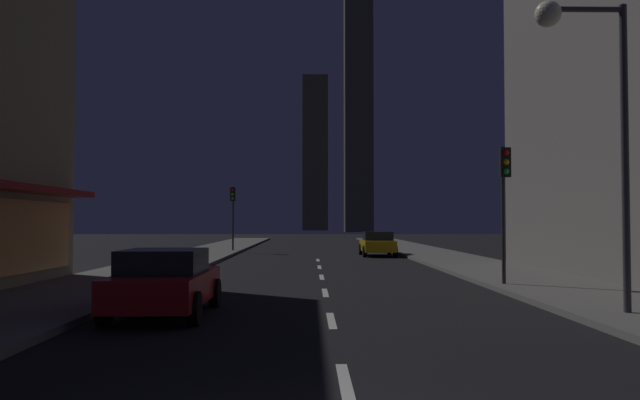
{
  "coord_description": "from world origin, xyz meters",
  "views": [
    {
      "loc": [
        -0.46,
        -5.02,
        2.05
      ],
      "look_at": [
        0.0,
        22.58,
        2.97
      ],
      "focal_mm": 36.4,
      "sensor_mm": 36.0,
      "label": 1
    }
  ],
  "objects_px": {
    "car_parked_near": "(165,282)",
    "traffic_light_near_right": "(504,184)",
    "car_parked_far": "(377,243)",
    "street_lamp_right": "(585,79)",
    "fire_hydrant_far_left": "(145,270)",
    "traffic_light_far_left": "(233,204)"
  },
  "relations": [
    {
      "from": "car_parked_near",
      "to": "fire_hydrant_far_left",
      "type": "bearing_deg",
      "value": 107.36
    },
    {
      "from": "car_parked_near",
      "to": "street_lamp_right",
      "type": "relative_size",
      "value": 0.64
    },
    {
      "from": "traffic_light_far_left",
      "to": "fire_hydrant_far_left",
      "type": "bearing_deg",
      "value": -91.08
    },
    {
      "from": "traffic_light_near_right",
      "to": "traffic_light_far_left",
      "type": "distance_m",
      "value": 25.61
    },
    {
      "from": "fire_hydrant_far_left",
      "to": "traffic_light_near_right",
      "type": "bearing_deg",
      "value": -9.49
    },
    {
      "from": "car_parked_near",
      "to": "traffic_light_near_right",
      "type": "xyz_separation_m",
      "value": [
        9.1,
        5.45,
        2.45
      ]
    },
    {
      "from": "car_parked_far",
      "to": "traffic_light_near_right",
      "type": "xyz_separation_m",
      "value": [
        1.9,
        -18.88,
        2.45
      ]
    },
    {
      "from": "fire_hydrant_far_left",
      "to": "street_lamp_right",
      "type": "bearing_deg",
      "value": -35.52
    },
    {
      "from": "car_parked_far",
      "to": "fire_hydrant_far_left",
      "type": "relative_size",
      "value": 6.48
    },
    {
      "from": "street_lamp_right",
      "to": "car_parked_far",
      "type": "bearing_deg",
      "value": 94.07
    },
    {
      "from": "car_parked_near",
      "to": "fire_hydrant_far_left",
      "type": "distance_m",
      "value": 7.71
    },
    {
      "from": "car_parked_far",
      "to": "traffic_light_near_right",
      "type": "relative_size",
      "value": 1.01
    },
    {
      "from": "car_parked_far",
      "to": "street_lamp_right",
      "type": "relative_size",
      "value": 0.64
    },
    {
      "from": "car_parked_far",
      "to": "traffic_light_near_right",
      "type": "bearing_deg",
      "value": -84.25
    },
    {
      "from": "car_parked_far",
      "to": "fire_hydrant_far_left",
      "type": "xyz_separation_m",
      "value": [
        -9.5,
        -16.97,
        -0.29
      ]
    },
    {
      "from": "car_parked_far",
      "to": "traffic_light_far_left",
      "type": "relative_size",
      "value": 1.01
    },
    {
      "from": "car_parked_near",
      "to": "car_parked_far",
      "type": "distance_m",
      "value": 25.37
    },
    {
      "from": "fire_hydrant_far_left",
      "to": "street_lamp_right",
      "type": "xyz_separation_m",
      "value": [
        11.28,
        -8.05,
        4.61
      ]
    },
    {
      "from": "car_parked_near",
      "to": "fire_hydrant_far_left",
      "type": "height_order",
      "value": "car_parked_near"
    },
    {
      "from": "traffic_light_near_right",
      "to": "traffic_light_far_left",
      "type": "xyz_separation_m",
      "value": [
        -11.0,
        23.12,
        0.0
      ]
    },
    {
      "from": "car_parked_near",
      "to": "traffic_light_near_right",
      "type": "distance_m",
      "value": 10.89
    },
    {
      "from": "fire_hydrant_far_left",
      "to": "traffic_light_near_right",
      "type": "relative_size",
      "value": 0.16
    }
  ]
}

